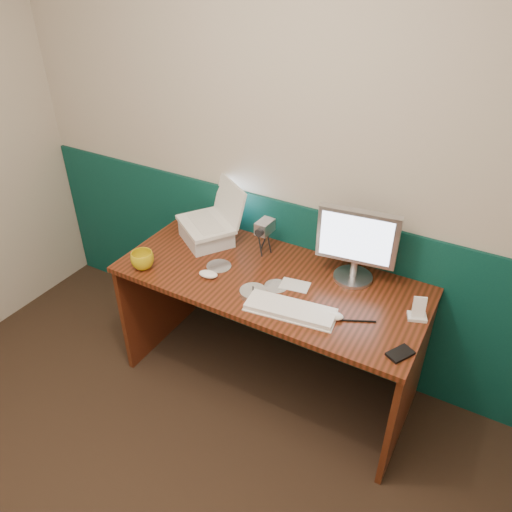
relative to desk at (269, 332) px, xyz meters
The scene contains 19 objects.
back_wall 0.95m from the desk, 104.68° to the left, with size 3.50×0.04×2.50m, color #B8AD9C.
wainscot 0.39m from the desk, 105.15° to the left, with size 3.48×0.02×1.00m, color #073333.
desk is the anchor object (origin of this frame).
laptop_riser 0.66m from the desk, 164.11° to the left, with size 0.28×0.24×0.10m, color silver.
laptop 0.79m from the desk, 164.11° to the left, with size 0.32×0.25×0.27m, color white, non-canonical shape.
monitor 0.71m from the desk, 28.72° to the left, with size 0.39×0.11×0.39m, color #B6B6BB, non-canonical shape.
keyboard 0.48m from the desk, 42.84° to the right, with size 0.42×0.14×0.02m, color white.
mouse_right 0.58m from the desk, 19.29° to the right, with size 0.10×0.06×0.03m, color white.
mouse_left 0.51m from the desk, 151.76° to the right, with size 0.10×0.06×0.03m, color white.
mug 0.80m from the desk, 158.17° to the right, with size 0.12×0.12×0.10m, color gold.
camcorder 0.53m from the desk, 126.03° to the left, with size 0.09×0.13×0.20m, color #BCBBC0, non-canonical shape.
cd_spindle 0.42m from the desk, 92.17° to the right, with size 0.13×0.13×0.03m, color silver.
cd_loose_a 0.48m from the desk, behind, with size 0.13×0.13×0.00m, color silver.
cd_loose_b 0.38m from the desk, 39.35° to the right, with size 0.12×0.12×0.00m, color silver.
pen 0.65m from the desk, 11.30° to the right, with size 0.01×0.01×0.16m, color black.
papers 0.40m from the desk, ahead, with size 0.14×0.10×0.00m, color white.
dock 0.83m from the desk, ahead, with size 0.09×0.06×0.02m, color white.
music_player 0.86m from the desk, ahead, with size 0.06×0.01×0.10m, color white.
pda 0.86m from the desk, 16.54° to the right, with size 0.07×0.11×0.01m, color black.
Camera 1 is at (1.06, -0.47, 2.26)m, focal length 35.00 mm.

